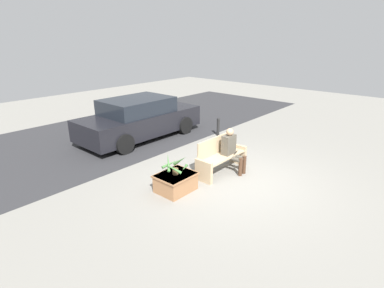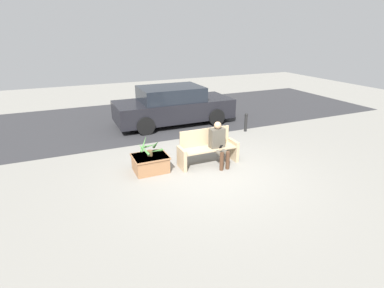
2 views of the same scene
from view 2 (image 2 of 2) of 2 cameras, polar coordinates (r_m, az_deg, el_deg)
The scene contains 8 objects.
ground_plane at distance 7.77m, azimuth 3.67°, elevation -5.36°, with size 30.00×30.00×0.00m, color gray.
road_surface at distance 12.75m, azimuth -8.12°, elevation 5.09°, with size 20.00×6.00×0.01m, color #2D2D30.
bench at distance 8.11m, azimuth 2.96°, elevation -0.80°, with size 1.64×0.51×0.94m.
person_seated at distance 7.97m, azimuth 5.10°, elevation 0.40°, with size 0.40×0.62×1.19m.
planter_box at distance 7.80m, azimuth -7.92°, elevation -3.54°, with size 0.89×0.73×0.42m.
potted_plant at distance 7.65m, azimuth -8.04°, elevation -0.77°, with size 0.64×0.64×0.49m.
parked_car at distance 11.62m, azimuth -3.61°, elevation 7.31°, with size 4.47×1.98×1.44m.
bollard_post at distance 10.92m, azimuth 10.23°, elevation 4.20°, with size 0.11×0.11×0.68m.
Camera 2 is at (-3.26, -6.16, 3.43)m, focal length 28.00 mm.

